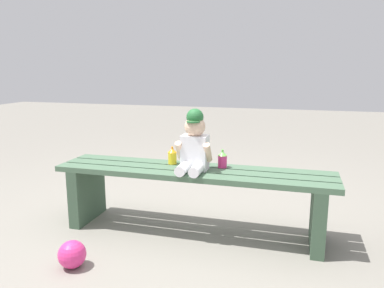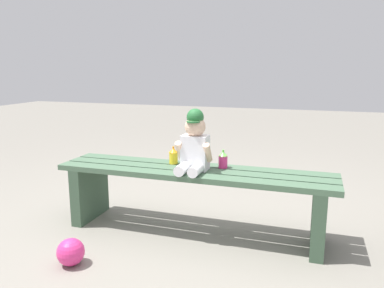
{
  "view_description": "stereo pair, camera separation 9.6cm",
  "coord_description": "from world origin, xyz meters",
  "px_view_note": "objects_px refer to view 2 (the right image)",
  "views": [
    {
      "loc": [
        0.65,
        -2.32,
        1.11
      ],
      "look_at": [
        0.01,
        -0.05,
        0.63
      ],
      "focal_mm": 35.15,
      "sensor_mm": 36.0,
      "label": 1
    },
    {
      "loc": [
        0.74,
        -2.3,
        1.11
      ],
      "look_at": [
        0.01,
        -0.05,
        0.63
      ],
      "focal_mm": 35.15,
      "sensor_mm": 36.0,
      "label": 2
    }
  ],
  "objects_px": {
    "child_figure": "(194,144)",
    "sippy_cup_left": "(173,156)",
    "sippy_cup_right": "(223,159)",
    "park_bench": "(193,188)",
    "toy_ball": "(71,252)"
  },
  "relations": [
    {
      "from": "park_bench",
      "to": "sippy_cup_right",
      "type": "relative_size",
      "value": 14.95
    },
    {
      "from": "child_figure",
      "to": "sippy_cup_right",
      "type": "height_order",
      "value": "child_figure"
    },
    {
      "from": "park_bench",
      "to": "sippy_cup_left",
      "type": "bearing_deg",
      "value": 152.46
    },
    {
      "from": "child_figure",
      "to": "sippy_cup_left",
      "type": "height_order",
      "value": "child_figure"
    },
    {
      "from": "child_figure",
      "to": "sippy_cup_left",
      "type": "distance_m",
      "value": 0.25
    },
    {
      "from": "child_figure",
      "to": "sippy_cup_left",
      "type": "xyz_separation_m",
      "value": [
        -0.19,
        0.12,
        -0.12
      ]
    },
    {
      "from": "toy_ball",
      "to": "child_figure",
      "type": "bearing_deg",
      "value": 48.51
    },
    {
      "from": "child_figure",
      "to": "park_bench",
      "type": "bearing_deg",
      "value": 121.1
    },
    {
      "from": "sippy_cup_right",
      "to": "toy_ball",
      "type": "height_order",
      "value": "sippy_cup_right"
    },
    {
      "from": "sippy_cup_right",
      "to": "sippy_cup_left",
      "type": "bearing_deg",
      "value": 180.0
    },
    {
      "from": "toy_ball",
      "to": "park_bench",
      "type": "bearing_deg",
      "value": 50.54
    },
    {
      "from": "child_figure",
      "to": "toy_ball",
      "type": "height_order",
      "value": "child_figure"
    },
    {
      "from": "park_bench",
      "to": "toy_ball",
      "type": "height_order",
      "value": "park_bench"
    },
    {
      "from": "park_bench",
      "to": "sippy_cup_left",
      "type": "relative_size",
      "value": 14.95
    },
    {
      "from": "sippy_cup_right",
      "to": "child_figure",
      "type": "bearing_deg",
      "value": -144.55
    }
  ]
}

